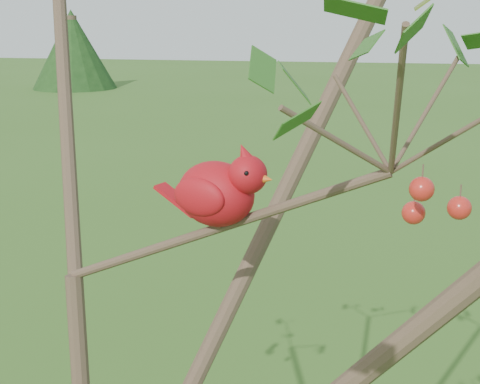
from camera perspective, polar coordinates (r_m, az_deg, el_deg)
The scene contains 3 objects.
crabapple_tree at distance 1.18m, azimuth -13.89°, elevation -1.63°, with size 2.35×2.05×2.95m.
cardinal at distance 1.18m, azimuth -1.74°, elevation 0.09°, with size 0.24×0.15×0.17m.
distant_trees at distance 23.50m, azimuth 6.78°, elevation 11.76°, with size 40.21×12.72×3.05m.
Camera 1 is at (0.54, -1.04, 2.44)m, focal length 50.00 mm.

